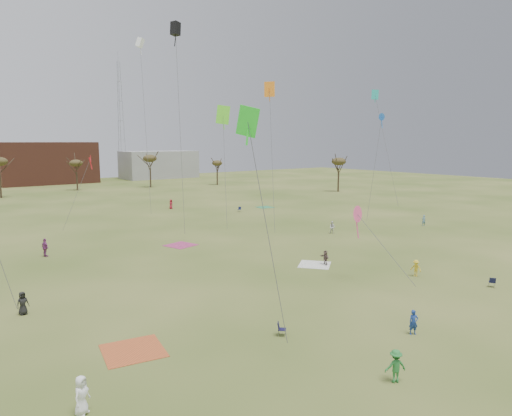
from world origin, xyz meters
TOP-DOWN VIEW (x-y plane):
  - ground at (0.00, 0.00)m, footprint 260.00×260.00m
  - flyer_near_left at (-22.87, -4.91)m, footprint 1.06×1.00m
  - flyer_near_center at (-9.20, -11.82)m, footprint 1.29×1.08m
  - flyer_near_right at (-3.28, -8.91)m, footprint 0.70×0.64m
  - spectator_fore_c at (4.45, 6.38)m, footprint 0.68×1.42m
  - flyer_mid_a at (-22.46, 10.05)m, footprint 0.91×0.67m
  - flyer_mid_b at (8.15, -1.49)m, footprint 0.76×1.09m
  - flyer_mid_c at (31.41, 12.68)m, footprint 0.70×0.61m
  - spectator_mid_d at (-17.06, 26.95)m, footprint 0.80×1.25m
  - spectator_mid_e at (16.71, 16.95)m, footprint 0.98×1.02m
  - flyer_far_b at (9.97, 50.72)m, footprint 1.01×0.88m
  - blanket_red at (-18.52, -0.24)m, footprint 4.00×4.00m
  - blanket_cream at (3.57, 6.97)m, footprint 4.27×4.27m
  - blanket_plum at (-2.94, 22.95)m, footprint 3.83×3.83m
  - blanket_olive at (24.88, 41.78)m, footprint 2.98×2.98m
  - camp_chair_left at (-10.12, -3.94)m, footprint 0.74×0.74m
  - camp_chair_center at (10.54, -7.28)m, footprint 0.73×0.71m
  - camp_chair_right at (17.83, 40.15)m, footprint 0.73×0.72m
  - kites_aloft at (1.21, 28.64)m, footprint 75.75×60.12m
  - tree_line at (-2.85, 79.12)m, footprint 117.44×49.32m
  - building_brick at (5.00, 120.00)m, footprint 26.00×16.00m
  - building_grey at (40.00, 118.00)m, footprint 24.00×12.00m
  - radio_tower at (30.00, 125.00)m, footprint 1.51×1.72m

SIDE VIEW (x-z plane):
  - ground at x=0.00m, z-range 0.00..0.00m
  - blanket_red at x=-18.52m, z-range -0.01..0.02m
  - blanket_cream at x=3.57m, z-range -0.01..0.02m
  - blanket_plum at x=-2.94m, z-range -0.01..0.02m
  - blanket_olive at x=24.88m, z-range -0.01..0.02m
  - camp_chair_left at x=-10.12m, z-range -0.18..0.69m
  - camp_chair_center at x=10.54m, z-range -0.18..0.69m
  - camp_chair_right at x=17.83m, z-range -0.18..0.69m
  - spectator_fore_c at x=4.45m, z-range 0.00..1.47m
  - flyer_mid_b at x=8.15m, z-range 0.00..1.53m
  - flyer_near_right at x=-3.28m, z-range 0.00..1.61m
  - flyer_mid_c at x=31.41m, z-range 0.00..1.61m
  - spectator_mid_e at x=16.71m, z-range 0.00..1.65m
  - flyer_mid_a at x=-22.46m, z-range 0.00..1.68m
  - flyer_near_center at x=-9.20m, z-range 0.00..1.74m
  - flyer_far_b at x=9.97m, z-range 0.00..1.74m
  - flyer_near_left at x=-22.87m, z-range 0.00..1.83m
  - spectator_mid_d at x=-17.06m, z-range 0.00..1.98m
  - building_grey at x=40.00m, z-range 0.00..9.00m
  - building_brick at x=5.00m, z-range 0.00..12.00m
  - tree_line at x=-2.85m, z-range 2.63..11.54m
  - radio_tower at x=30.00m, z-range -1.29..39.71m
  - kites_aloft at x=1.21m, z-range 7.32..35.16m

